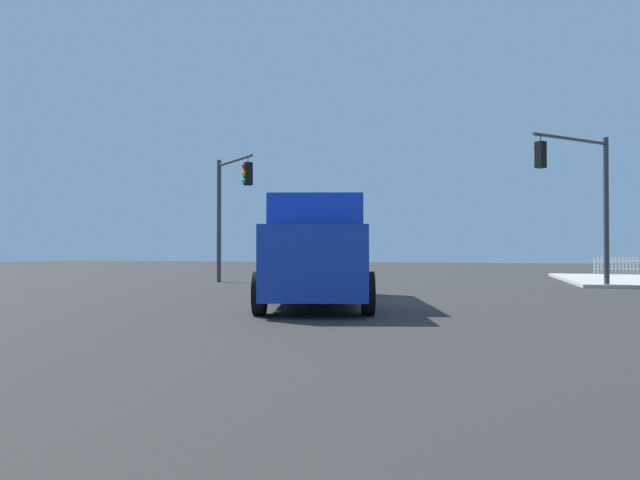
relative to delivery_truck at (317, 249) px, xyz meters
The scene contains 4 objects.
ground_plane 2.24m from the delivery_truck, 133.20° to the right, with size 100.00×100.00×0.00m, color #33302D.
delivery_truck is the anchor object (origin of this frame).
traffic_light_primary 10.49m from the delivery_truck, 52.79° to the right, with size 2.68×2.60×5.62m.
traffic_light_secondary 11.77m from the delivery_truck, 136.71° to the right, with size 3.06×3.00×5.74m.
Camera 1 is at (-3.21, 17.67, 1.51)m, focal length 33.56 mm.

